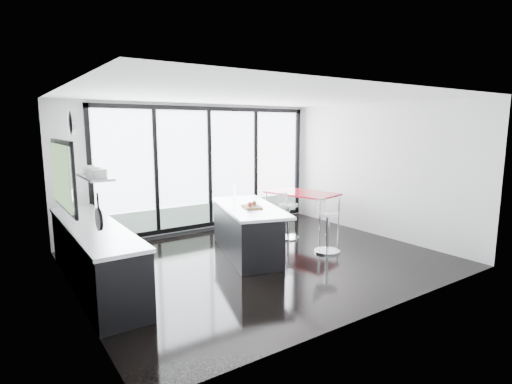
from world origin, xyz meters
TOP-DOWN VIEW (x-y plane):
  - floor at (0.00, 0.00)m, footprint 6.00×5.00m
  - ceiling at (0.00, 0.00)m, footprint 6.00×5.00m
  - wall_back at (0.27, 2.47)m, footprint 6.00×0.09m
  - wall_front at (0.00, -2.50)m, footprint 6.00×0.00m
  - wall_left at (-2.97, 0.27)m, footprint 0.26×5.00m
  - wall_right at (3.00, 0.00)m, footprint 0.00×5.00m
  - counter_cabinets at (-2.67, 0.40)m, footprint 0.69×3.24m
  - island at (-0.06, 0.40)m, footprint 1.52×2.36m
  - bar_stool_near at (1.25, -0.36)m, footprint 0.60×0.60m
  - bar_stool_far at (1.24, 0.78)m, footprint 0.58×0.58m
  - red_table at (2.02, 1.25)m, footprint 1.26×1.74m

SIDE VIEW (x-z plane):
  - floor at x=0.00m, z-range 0.00..0.00m
  - bar_stool_far at x=1.24m, z-range 0.00..0.74m
  - bar_stool_near at x=1.25m, z-range 0.00..0.76m
  - red_table at x=2.02m, z-range 0.00..0.84m
  - island at x=-0.06m, z-range -0.13..1.03m
  - counter_cabinets at x=-2.67m, z-range -0.22..1.14m
  - wall_back at x=0.27m, z-range -0.13..2.67m
  - wall_front at x=0.00m, z-range 0.00..2.80m
  - wall_right at x=3.00m, z-range 0.00..2.80m
  - wall_left at x=-2.97m, z-range 0.16..2.96m
  - ceiling at x=0.00m, z-range 2.80..2.80m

